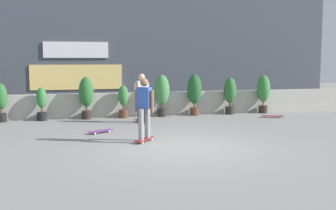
# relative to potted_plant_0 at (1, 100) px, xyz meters

# --- Properties ---
(ground_plane) EXTENTS (48.00, 48.00, 0.00)m
(ground_plane) POSITION_rel_potted_plant_0_xyz_m (5.01, -5.55, -0.77)
(ground_plane) COLOR gray
(planter_wall) EXTENTS (18.00, 0.40, 0.90)m
(planter_wall) POSITION_rel_potted_plant_0_xyz_m (5.01, 0.45, -0.32)
(planter_wall) COLOR #B2ADA3
(planter_wall) RESTS_ON ground
(building_backdrop) EXTENTS (20.00, 2.08, 6.50)m
(building_backdrop) POSITION_rel_potted_plant_0_xyz_m (5.01, 4.45, 2.48)
(building_backdrop) COLOR #424751
(building_backdrop) RESTS_ON ground
(potted_plant_0) EXTENTS (0.44, 0.44, 1.36)m
(potted_plant_0) POSITION_rel_potted_plant_0_xyz_m (0.00, 0.00, 0.00)
(potted_plant_0) COLOR black
(potted_plant_0) RESTS_ON ground
(potted_plant_1) EXTENTS (0.36, 0.36, 1.19)m
(potted_plant_1) POSITION_rel_potted_plant_0_xyz_m (1.36, 0.00, -0.14)
(potted_plant_1) COLOR black
(potted_plant_1) RESTS_ON ground
(potted_plant_2) EXTENTS (0.54, 0.54, 1.55)m
(potted_plant_2) POSITION_rel_potted_plant_0_xyz_m (2.94, -0.00, 0.14)
(potted_plant_2) COLOR #2D2823
(potted_plant_2) RESTS_ON ground
(potted_plant_3) EXTENTS (0.38, 0.38, 1.22)m
(potted_plant_3) POSITION_rel_potted_plant_0_xyz_m (4.30, 0.00, -0.12)
(potted_plant_3) COLOR brown
(potted_plant_3) RESTS_ON ground
(potted_plant_4) EXTENTS (0.56, 0.56, 1.60)m
(potted_plant_4) POSITION_rel_potted_plant_0_xyz_m (5.79, -0.00, 0.17)
(potted_plant_4) COLOR #2D2823
(potted_plant_4) RESTS_ON ground
(potted_plant_5) EXTENTS (0.57, 0.57, 1.61)m
(potted_plant_5) POSITION_rel_potted_plant_0_xyz_m (7.09, -0.00, 0.17)
(potted_plant_5) COLOR brown
(potted_plant_5) RESTS_ON ground
(potted_plant_6) EXTENTS (0.50, 0.50, 1.46)m
(potted_plant_6) POSITION_rel_potted_plant_0_xyz_m (8.58, 0.00, 0.08)
(potted_plant_6) COLOR #2D2823
(potted_plant_6) RESTS_ON ground
(potted_plant_7) EXTENTS (0.54, 0.54, 1.54)m
(potted_plant_7) POSITION_rel_potted_plant_0_xyz_m (10.04, 0.00, 0.13)
(potted_plant_7) COLOR #2D2823
(potted_plant_7) RESTS_ON ground
(skater_by_wall_right) EXTENTS (0.66, 0.75, 1.70)m
(skater_by_wall_right) POSITION_rel_potted_plant_0_xyz_m (4.21, -4.66, 0.17)
(skater_by_wall_right) COLOR maroon
(skater_by_wall_right) RESTS_ON ground
(skater_mid_plaza) EXTENTS (0.54, 0.82, 1.70)m
(skater_mid_plaza) POSITION_rel_potted_plant_0_xyz_m (4.75, -1.35, 0.17)
(skater_mid_plaza) COLOR maroon
(skater_mid_plaza) RESTS_ON ground
(skateboard_near_camera) EXTENTS (0.82, 0.49, 0.08)m
(skateboard_near_camera) POSITION_rel_potted_plant_0_xyz_m (9.75, -1.35, -0.71)
(skateboard_near_camera) COLOR maroon
(skateboard_near_camera) RESTS_ON ground
(skateboard_aside) EXTENTS (0.79, 0.58, 0.08)m
(skateboard_aside) POSITION_rel_potted_plant_0_xyz_m (3.19, -3.07, -0.71)
(skateboard_aside) COLOR #72338C
(skateboard_aside) RESTS_ON ground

